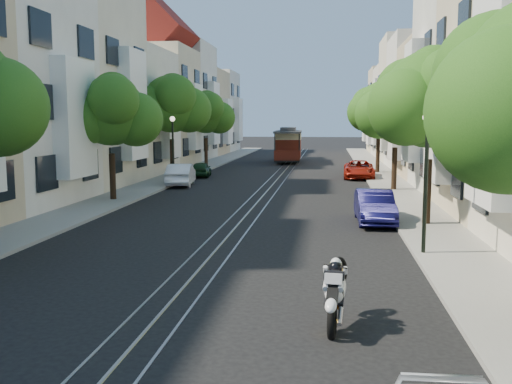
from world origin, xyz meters
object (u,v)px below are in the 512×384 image
(lamp_east, at_px, (427,161))
(parked_car_w_mid, at_px, (181,175))
(tree_w_b, at_px, (112,113))
(parked_car_e_mid, at_px, (375,206))
(lamp_west, at_px, (173,139))
(tree_e_c, at_px, (397,110))
(parked_car_e_far, at_px, (359,169))
(sportbike_rider, at_px, (335,289))
(tree_e_b, at_px, (432,101))
(tree_e_d, at_px, (380,109))
(cable_car, at_px, (288,143))
(tree_w_d, at_px, (206,114))
(tree_w_c, at_px, (172,105))
(parked_car_w_far, at_px, (201,169))

(lamp_east, xyz_separation_m, parked_car_w_mid, (-11.90, 17.19, -2.16))
(tree_w_b, bearing_deg, parked_car_e_mid, -19.72)
(lamp_east, height_order, lamp_west, same)
(tree_e_c, relative_size, parked_car_e_far, 1.44)
(tree_w_b, height_order, sportbike_rider, tree_w_b)
(tree_e_b, bearing_deg, tree_e_d, 90.00)
(tree_e_b, xyz_separation_m, parked_car_e_far, (-1.66, 18.08, -4.11))
(tree_e_d, relative_size, parked_car_w_mid, 1.65)
(sportbike_rider, bearing_deg, tree_w_b, 128.64)
(tree_w_b, bearing_deg, parked_car_w_mid, 77.95)
(tree_e_c, xyz_separation_m, cable_car, (-7.63, 21.88, -2.78))
(tree_e_d, bearing_deg, tree_w_d, 160.85)
(tree_w_c, relative_size, lamp_west, 1.71)
(tree_w_b, bearing_deg, parked_car_e_far, 45.75)
(tree_w_d, height_order, parked_car_e_mid, tree_w_d)
(tree_e_b, bearing_deg, sportbike_rider, -108.07)
(tree_e_c, xyz_separation_m, parked_car_w_mid, (-12.86, 1.21, -3.91))
(sportbike_rider, height_order, parked_car_e_far, sportbike_rider)
(parked_car_e_mid, bearing_deg, lamp_east, -81.19)
(tree_w_d, height_order, cable_car, tree_w_d)
(tree_e_c, height_order, parked_car_w_far, tree_e_c)
(tree_e_b, relative_size, tree_e_c, 1.03)
(sportbike_rider, xyz_separation_m, parked_car_w_far, (-9.21, 29.09, -0.21))
(tree_w_c, height_order, parked_car_e_mid, tree_w_c)
(sportbike_rider, bearing_deg, lamp_west, 117.32)
(tree_e_b, distance_m, sportbike_rider, 12.43)
(tree_w_d, bearing_deg, parked_car_w_mid, -84.06)
(lamp_east, xyz_separation_m, cable_car, (-6.67, 37.85, -1.03))
(cable_car, bearing_deg, tree_e_c, -72.92)
(lamp_west, bearing_deg, lamp_east, -55.01)
(tree_e_d, distance_m, lamp_east, 27.07)
(sportbike_rider, bearing_deg, tree_w_c, 116.64)
(tree_e_b, xyz_separation_m, tree_e_c, (-0.00, 11.00, -0.13))
(tree_e_b, relative_size, tree_w_b, 1.07)
(tree_e_d, distance_m, sportbike_rider, 33.65)
(tree_w_b, distance_m, cable_car, 28.80)
(tree_w_c, height_order, parked_car_w_far, tree_w_c)
(tree_e_d, relative_size, sportbike_rider, 3.47)
(parked_car_e_far, bearing_deg, tree_w_b, -132.83)
(tree_e_b, distance_m, parked_car_w_far, 22.43)
(tree_e_b, bearing_deg, tree_w_b, 160.85)
(parked_car_e_far, bearing_deg, parked_car_w_mid, -150.94)
(tree_e_c, bearing_deg, lamp_east, -93.44)
(tree_e_c, bearing_deg, lamp_west, 171.51)
(lamp_west, xyz_separation_m, parked_car_w_mid, (0.70, -0.81, -2.16))
(lamp_east, relative_size, lamp_west, 1.00)
(tree_w_b, xyz_separation_m, lamp_east, (13.44, -9.98, -1.55))
(tree_e_d, relative_size, cable_car, 0.85)
(tree_e_d, height_order, tree_w_d, tree_e_d)
(lamp_west, relative_size, cable_car, 0.52)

